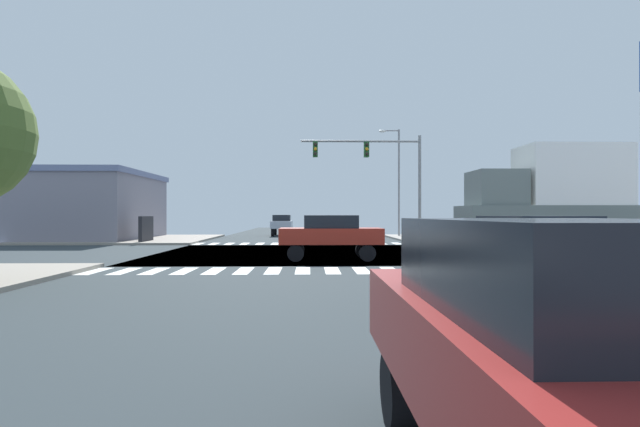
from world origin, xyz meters
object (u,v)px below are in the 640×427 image
at_px(street_lamp, 396,174).
at_px(sedan_leading_3, 331,233).
at_px(sedan_trailing_4, 282,223).
at_px(sedan_nearside_1, 571,350).
at_px(bank_building, 70,206).
at_px(box_truck_crossing_1, 551,199).
at_px(sedan_queued_2, 534,254).
at_px(traffic_signal_mast, 375,163).

xyz_separation_m(street_lamp, sedan_leading_3, (-6.41, -19.06, -4.22)).
bearing_deg(sedan_trailing_4, sedan_nearside_1, 95.83).
relative_size(bank_building, sedan_leading_3, 3.06).
relative_size(box_truck_crossing_1, sedan_queued_2, 1.67).
xyz_separation_m(traffic_signal_mast, sedan_leading_3, (-3.43, -10.94, -4.22)).
bearing_deg(box_truck_crossing_1, bank_building, 60.98).
distance_m(traffic_signal_mast, sedan_leading_3, 12.22).
bearing_deg(sedan_queued_2, sedan_trailing_4, 102.11).
bearing_deg(sedan_leading_3, sedan_queued_2, -160.59).
bearing_deg(box_truck_crossing_1, street_lamp, 9.04).
xyz_separation_m(street_lamp, bank_building, (-25.42, -3.28, -2.77)).
distance_m(bank_building, sedan_trailing_4, 17.01).
height_order(street_lamp, sedan_trailing_4, street_lamp).
xyz_separation_m(traffic_signal_mast, sedan_queued_2, (0.20, -21.22, -4.22)).
relative_size(traffic_signal_mast, street_lamp, 0.88).
xyz_separation_m(street_lamp, sedan_trailing_4, (-9.78, 3.27, -4.22)).
distance_m(bank_building, sedan_leading_3, 24.75).
height_order(sedan_leading_3, sedan_trailing_4, same).
xyz_separation_m(sedan_nearside_1, box_truck_crossing_1, (8.82, 16.82, 1.45)).
relative_size(sedan_nearside_1, sedan_trailing_4, 1.00).
bearing_deg(street_lamp, box_truck_crossing_1, -80.96).
xyz_separation_m(bank_building, sedan_trailing_4, (15.63, 6.55, -1.45)).
xyz_separation_m(sedan_nearside_1, sedan_queued_2, (3.00, 6.54, 0.00)).
bearing_deg(sedan_queued_2, traffic_signal_mast, 90.53).
distance_m(street_lamp, box_truck_crossing_1, 19.50).
height_order(traffic_signal_mast, sedan_trailing_4, traffic_signal_mast).
bearing_deg(sedan_leading_3, bank_building, 50.30).
distance_m(box_truck_crossing_1, sedan_leading_3, 9.55).
xyz_separation_m(bank_building, sedan_queued_2, (22.63, -26.07, -1.45)).
bearing_deg(box_truck_crossing_1, sedan_nearside_1, 152.34).
relative_size(sedan_leading_3, sedan_trailing_4, 1.00).
bearing_deg(traffic_signal_mast, street_lamp, 69.85).
bearing_deg(sedan_nearside_1, box_truck_crossing_1, 62.34).
relative_size(street_lamp, bank_building, 0.69).
relative_size(traffic_signal_mast, bank_building, 0.61).
distance_m(street_lamp, sedan_trailing_4, 11.15).
xyz_separation_m(traffic_signal_mast, sedan_nearside_1, (-2.80, -27.76, -4.22)).
height_order(bank_building, box_truck_crossing_1, bank_building).
xyz_separation_m(traffic_signal_mast, street_lamp, (2.98, 8.12, 0.00)).
distance_m(traffic_signal_mast, sedan_trailing_4, 13.92).
height_order(traffic_signal_mast, bank_building, traffic_signal_mast).
distance_m(sedan_nearside_1, sedan_queued_2, 7.19).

